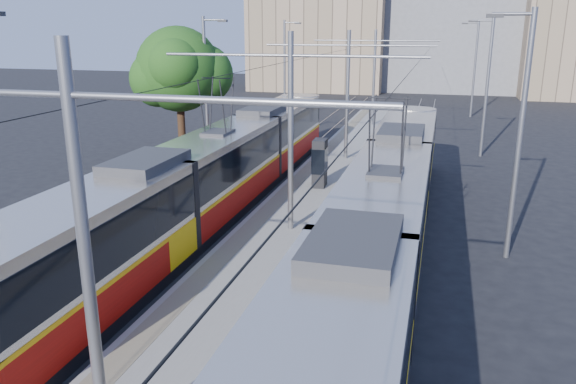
% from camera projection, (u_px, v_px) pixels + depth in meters
% --- Properties ---
extents(ground, '(160.00, 160.00, 0.00)m').
position_uv_depth(ground, '(203.00, 351.00, 13.34)').
color(ground, black).
rests_on(ground, ground).
extents(platform, '(4.00, 50.00, 0.30)m').
position_uv_depth(platform, '(336.00, 174.00, 29.03)').
color(platform, gray).
rests_on(platform, ground).
extents(tactile_strip_left, '(0.70, 50.00, 0.01)m').
position_uv_depth(tactile_strip_left, '(308.00, 169.00, 29.36)').
color(tactile_strip_left, gray).
rests_on(tactile_strip_left, platform).
extents(tactile_strip_right, '(0.70, 50.00, 0.01)m').
position_uv_depth(tactile_strip_right, '(364.00, 172.00, 28.62)').
color(tactile_strip_right, gray).
rests_on(tactile_strip_right, platform).
extents(rails, '(8.71, 70.00, 0.03)m').
position_uv_depth(rails, '(336.00, 176.00, 29.07)').
color(rails, gray).
rests_on(rails, ground).
extents(tram_left, '(2.43, 29.30, 5.50)m').
position_uv_depth(tram_left, '(219.00, 172.00, 23.09)').
color(tram_left, black).
rests_on(tram_left, ground).
extents(tram_right, '(2.43, 30.27, 5.50)m').
position_uv_depth(tram_right, '(383.00, 220.00, 16.81)').
color(tram_right, black).
rests_on(tram_right, ground).
extents(catenary, '(9.20, 70.00, 7.00)m').
position_uv_depth(catenary, '(326.00, 95.00, 25.17)').
color(catenary, slate).
rests_on(catenary, platform).
extents(street_lamps, '(15.18, 38.22, 8.00)m').
position_uv_depth(street_lamps, '(350.00, 87.00, 31.60)').
color(street_lamps, slate).
rests_on(street_lamps, ground).
extents(shelter, '(0.65, 1.02, 2.21)m').
position_uv_depth(shelter, '(320.00, 162.00, 25.85)').
color(shelter, black).
rests_on(shelter, platform).
extents(tree, '(5.18, 4.79, 7.53)m').
position_uv_depth(tree, '(185.00, 71.00, 31.35)').
color(tree, '#382314').
rests_on(tree, ground).
extents(building_left, '(16.32, 12.24, 12.86)m').
position_uv_depth(building_left, '(322.00, 36.00, 69.60)').
color(building_left, gray).
rests_on(building_left, ground).
extents(building_centre, '(18.36, 14.28, 16.93)m').
position_uv_depth(building_centre, '(456.00, 19.00, 68.67)').
color(building_centre, gray).
rests_on(building_centre, ground).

